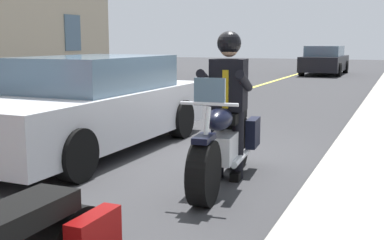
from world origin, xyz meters
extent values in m
plane|color=#333335|center=(0.00, 0.00, 0.00)|extent=(80.00, 80.00, 0.00)
cube|color=#E5DB4C|center=(0.00, -2.00, 0.01)|extent=(60.00, 0.16, 0.01)
cylinder|color=black|center=(1.61, 1.13, 0.33)|extent=(0.68, 0.27, 0.66)
cylinder|color=black|center=(0.07, 0.95, 0.33)|extent=(0.68, 0.27, 0.66)
cube|color=silver|center=(0.82, 1.04, 0.42)|extent=(0.59, 0.34, 0.32)
ellipsoid|color=black|center=(1.02, 1.06, 0.78)|extent=(0.59, 0.34, 0.24)
cube|color=black|center=(0.47, 1.00, 0.74)|extent=(0.73, 0.36, 0.12)
cube|color=black|center=(0.10, 1.18, 0.48)|extent=(0.41, 0.16, 0.36)
cube|color=black|center=(0.15, 0.74, 0.48)|extent=(0.41, 0.16, 0.36)
cylinder|color=silver|center=(1.59, 1.12, 0.60)|extent=(0.35, 0.09, 0.76)
cylinder|color=silver|center=(1.43, 1.11, 1.00)|extent=(0.10, 0.60, 0.04)
cube|color=black|center=(1.61, 1.13, 0.68)|extent=(0.38, 0.20, 0.06)
cylinder|color=silver|center=(0.50, 1.16, 0.26)|extent=(0.90, 0.18, 0.08)
cube|color=slate|center=(1.41, 1.10, 1.12)|extent=(0.08, 0.32, 0.28)
cylinder|color=black|center=(0.56, 1.13, 0.42)|extent=(0.14, 0.14, 0.84)
cube|color=black|center=(0.62, 1.14, 0.05)|extent=(0.27, 0.14, 0.10)
cylinder|color=black|center=(0.58, 0.89, 0.42)|extent=(0.14, 0.14, 0.84)
cube|color=black|center=(0.64, 0.90, 0.05)|extent=(0.27, 0.14, 0.10)
cube|color=black|center=(0.57, 1.01, 1.12)|extent=(0.36, 0.43, 0.60)
cube|color=#B28C14|center=(0.73, 1.03, 1.08)|extent=(0.03, 0.07, 0.44)
cylinder|color=black|center=(0.72, 1.25, 1.18)|extent=(0.56, 0.16, 0.28)
cylinder|color=black|center=(0.77, 0.81, 1.18)|extent=(0.56, 0.16, 0.28)
sphere|color=tan|center=(0.57, 1.01, 1.55)|extent=(0.22, 0.22, 0.22)
sphere|color=black|center=(0.57, 1.01, 1.60)|extent=(0.28, 0.28, 0.28)
cube|color=black|center=(4.12, 1.12, 0.74)|extent=(0.70, 0.29, 0.12)
cube|color=#720505|center=(3.77, 0.89, 0.48)|extent=(0.40, 0.12, 0.36)
cube|color=black|center=(-18.85, -0.75, 0.55)|extent=(4.60, 1.80, 0.70)
cube|color=slate|center=(-18.65, -0.75, 1.10)|extent=(2.40, 1.60, 0.60)
cylinder|color=black|center=(-20.30, -1.60, 0.32)|extent=(0.64, 0.22, 0.64)
cylinder|color=black|center=(-20.30, 0.10, 0.32)|extent=(0.64, 0.22, 0.64)
cylinder|color=black|center=(-17.40, -1.60, 0.32)|extent=(0.64, 0.22, 0.64)
cylinder|color=black|center=(-17.40, 0.10, 0.32)|extent=(0.64, 0.22, 0.64)
cube|color=silver|center=(0.00, -1.39, 0.55)|extent=(4.60, 1.80, 0.70)
cube|color=slate|center=(-0.20, -1.39, 1.10)|extent=(2.40, 1.60, 0.60)
cylinder|color=black|center=(1.45, -0.54, 0.32)|extent=(0.64, 0.22, 0.64)
cylinder|color=black|center=(-1.45, -0.54, 0.32)|extent=(0.64, 0.22, 0.64)
cylinder|color=black|center=(-1.45, -2.24, 0.32)|extent=(0.64, 0.22, 0.64)
cube|color=slate|center=(-12.35, -10.97, 2.00)|extent=(1.10, 0.06, 1.60)
camera|label=1|loc=(5.94, 2.88, 1.62)|focal=45.50mm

